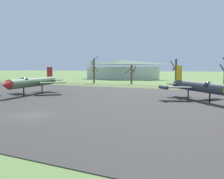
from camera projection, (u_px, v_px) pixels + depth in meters
name	position (u px, v px, depth m)	size (l,w,h in m)	color
ground_plane	(29.00, 116.00, 25.32)	(600.00, 600.00, 0.00)	#607F42
asphalt_apron	(98.00, 100.00, 37.40)	(105.99, 45.36, 0.05)	#383533
grass_verge_strip	(157.00, 87.00, 62.88)	(165.99, 12.00, 0.06)	#566739
jet_fighter_front_left	(199.00, 87.00, 36.69)	(10.99, 11.76, 5.06)	#33383D
jet_fighter_front_right	(32.00, 82.00, 44.60)	(10.58, 15.49, 4.83)	#4C6B47
bare_tree_far_left	(94.00, 70.00, 76.87)	(3.21, 3.22, 8.10)	brown
bare_tree_left_of_center	(131.00, 73.00, 76.55)	(3.37, 3.01, 5.59)	brown
bare_tree_center	(176.00, 71.00, 70.18)	(3.31, 2.81, 7.05)	brown
visitor_building	(123.00, 70.00, 105.74)	(29.26, 14.51, 7.72)	beige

